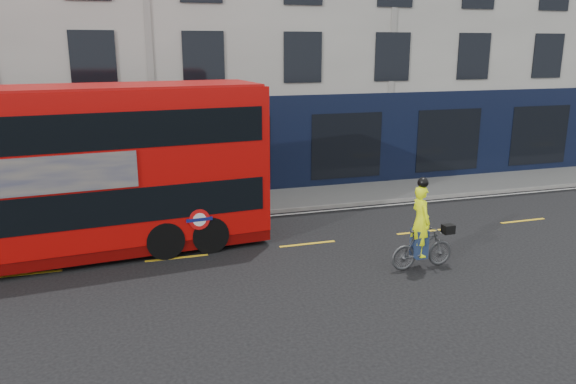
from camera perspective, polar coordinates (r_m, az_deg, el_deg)
name	(u,v)px	position (r m, az deg, el deg)	size (l,w,h in m)	color
ground	(183,278)	(15.26, -10.59, -8.57)	(120.00, 120.00, 0.00)	black
pavement	(162,209)	(21.36, -12.72, -1.74)	(60.00, 3.00, 0.12)	slate
kerb	(165,221)	(19.92, -12.35, -2.89)	(60.00, 0.12, 0.13)	gray
building_terrace	(139,10)	(27.01, -14.87, 17.44)	(50.00, 10.07, 15.00)	#B8B6AD
road_edge_line	(166,225)	(19.66, -12.26, -3.32)	(58.00, 0.10, 0.01)	silver
lane_dashes	(177,258)	(16.64, -11.22, -6.58)	(58.00, 0.12, 0.01)	gold
bus	(52,173)	(17.01, -22.82, 1.80)	(12.30, 3.78, 4.89)	#B50907
cyclist	(422,238)	(15.76, 13.44, -4.57)	(1.90, 0.73, 2.58)	#444649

